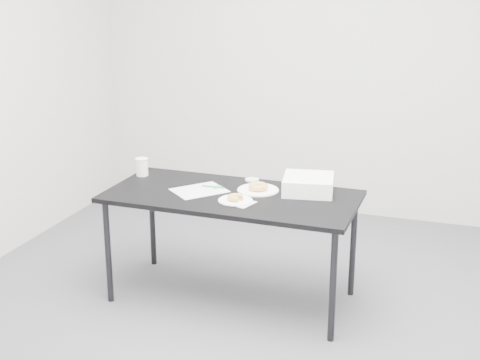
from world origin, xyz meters
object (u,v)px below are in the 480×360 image
(plate_near, at_px, (235,200))
(donut_far, at_px, (258,187))
(table, at_px, (232,202))
(pen, at_px, (213,187))
(donut_near, at_px, (235,197))
(plate_far, at_px, (258,190))
(coffee_cup, at_px, (142,167))
(bakery_box, at_px, (308,184))
(scorecard, at_px, (199,190))

(plate_near, bearing_deg, donut_far, 74.26)
(table, bearing_deg, pen, 152.86)
(plate_near, height_order, donut_near, donut_near)
(plate_far, xyz_separation_m, coffee_cup, (-0.83, 0.06, 0.06))
(plate_far, relative_size, bakery_box, 0.86)
(plate_near, relative_size, plate_far, 0.80)
(donut_far, distance_m, coffee_cup, 0.83)
(scorecard, relative_size, plate_far, 1.21)
(table, distance_m, donut_near, 0.16)
(table, height_order, bakery_box, bakery_box)
(pen, bearing_deg, coffee_cup, 167.85)
(pen, xyz_separation_m, plate_far, (0.29, 0.04, -0.00))
(pen, bearing_deg, donut_near, -44.24)
(donut_near, height_order, bakery_box, bakery_box)
(plate_near, height_order, plate_far, plate_near)
(plate_near, bearing_deg, scorecard, 157.00)
(pen, bearing_deg, scorecard, -129.72)
(table, bearing_deg, donut_far, 42.69)
(scorecard, distance_m, donut_near, 0.31)
(pen, height_order, bakery_box, bakery_box)
(donut_near, relative_size, coffee_cup, 0.81)
(donut_near, xyz_separation_m, bakery_box, (0.37, 0.31, 0.03))
(plate_near, bearing_deg, coffee_cup, 158.91)
(donut_near, relative_size, plate_far, 0.37)
(plate_near, xyz_separation_m, plate_far, (0.07, 0.24, -0.00))
(pen, bearing_deg, plate_far, 5.52)
(donut_far, bearing_deg, plate_far, 0.00)
(table, height_order, donut_near, donut_near)
(scorecard, height_order, pen, pen)
(donut_near, distance_m, plate_far, 0.25)
(plate_far, bearing_deg, plate_near, -105.74)
(pen, relative_size, plate_far, 0.56)
(pen, distance_m, plate_far, 0.29)
(pen, distance_m, bakery_box, 0.60)
(coffee_cup, bearing_deg, bakery_box, 0.78)
(pen, height_order, plate_far, pen)
(plate_near, distance_m, donut_far, 0.25)
(bakery_box, bearing_deg, plate_far, -176.03)
(scorecard, height_order, plate_near, plate_near)
(scorecard, xyz_separation_m, donut_near, (0.28, -0.12, 0.02))
(plate_near, bearing_deg, table, 119.40)
(donut_near, relative_size, donut_far, 0.80)
(pen, height_order, donut_near, donut_near)
(bakery_box, bearing_deg, pen, -178.98)
(scorecard, bearing_deg, donut_near, 17.90)
(scorecard, relative_size, donut_near, 3.23)
(table, distance_m, plate_near, 0.15)
(table, distance_m, plate_far, 0.19)
(donut_near, distance_m, donut_far, 0.25)
(donut_far, height_order, bakery_box, bakery_box)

